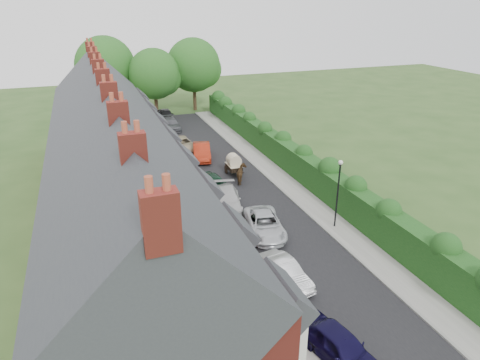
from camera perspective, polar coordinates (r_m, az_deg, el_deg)
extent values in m
plane|color=#2D4C1E|center=(27.28, 10.77, -11.29)|extent=(140.00, 140.00, 0.00)
cube|color=black|center=(35.66, 1.18, -2.21)|extent=(6.00, 58.00, 0.02)
cube|color=gray|center=(37.20, 7.08, -1.19)|extent=(2.20, 58.00, 0.12)
cube|color=gray|center=(34.55, -4.79, -3.06)|extent=(1.70, 58.00, 0.12)
cube|color=gray|center=(36.76, 5.62, -1.42)|extent=(0.18, 58.00, 0.13)
cube|color=gray|center=(34.74, -3.52, -2.86)|extent=(0.18, 58.00, 0.13)
cube|color=#133C14|center=(37.54, 9.62, 0.86)|extent=(1.50, 58.00, 2.50)
cube|color=maroon|center=(31.41, -16.22, -0.30)|extent=(8.00, 40.00, 6.50)
cube|color=#2C2E35|center=(30.33, -16.90, 5.35)|extent=(8.00, 40.20, 8.00)
cube|color=silver|center=(17.59, 5.48, -22.76)|extent=(0.70, 2.40, 5.20)
cube|color=black|center=(16.89, 6.85, -19.55)|extent=(0.06, 1.80, 1.60)
cube|color=#2C2E35|center=(15.54, 5.39, -15.16)|extent=(1.70, 2.60, 1.70)
cube|color=#3F2D2D|center=(19.95, 1.66, -22.11)|extent=(0.08, 0.90, 2.10)
cube|color=silver|center=(17.66, 1.94, -14.62)|extent=(0.12, 1.20, 1.60)
cube|color=silver|center=(21.07, -0.49, -13.66)|extent=(0.70, 2.40, 5.20)
cube|color=black|center=(21.91, 0.47, -15.98)|extent=(0.06, 1.80, 1.60)
cube|color=black|center=(20.48, 0.49, -10.75)|extent=(0.06, 1.80, 1.60)
cube|color=#2C2E35|center=(19.39, -0.94, -6.62)|extent=(1.70, 2.60, 1.70)
cube|color=#3F2D2D|center=(23.52, -2.99, -13.97)|extent=(0.08, 0.90, 2.10)
cube|color=silver|center=(21.59, -3.07, -6.99)|extent=(0.12, 1.20, 1.60)
cube|color=silver|center=(25.06, -4.38, -7.21)|extent=(0.70, 2.40, 5.20)
cube|color=black|center=(25.77, -3.50, -9.38)|extent=(0.06, 1.80, 1.60)
cube|color=black|center=(24.57, -3.63, -4.65)|extent=(0.06, 1.80, 1.60)
cube|color=#2C2E35|center=(23.67, -4.95, -0.98)|extent=(1.70, 2.60, 1.70)
cube|color=#3F2D2D|center=(27.54, -6.14, -8.03)|extent=(0.08, 0.90, 2.10)
cube|color=silver|center=(25.90, -6.37, -1.76)|extent=(0.12, 1.20, 1.60)
cube|color=silver|center=(29.37, -7.10, -2.57)|extent=(0.70, 2.40, 5.20)
cube|color=black|center=(29.97, -6.30, -4.54)|extent=(0.06, 1.80, 1.60)
cube|color=black|center=(28.95, -6.50, -0.32)|extent=(0.06, 1.80, 1.60)
cube|color=#2C2E35|center=(28.19, -7.69, 2.90)|extent=(1.70, 2.60, 1.70)
cube|color=#3F2D2D|center=(31.84, -8.39, -3.63)|extent=(0.08, 0.90, 2.10)
cube|color=silver|center=(30.41, -8.70, 1.95)|extent=(0.12, 1.20, 1.60)
cube|color=silver|center=(33.87, -9.09, 0.87)|extent=(0.70, 2.40, 5.20)
cube|color=black|center=(34.39, -8.36, -0.90)|extent=(0.06, 1.80, 1.60)
cube|color=black|center=(33.50, -8.60, 2.86)|extent=(0.06, 1.80, 1.60)
cube|color=#2C2E35|center=(32.85, -9.67, 5.69)|extent=(1.70, 2.60, 1.70)
cube|color=#3F2D2D|center=(36.32, -10.09, -0.29)|extent=(0.08, 0.90, 2.10)
cube|color=silver|center=(35.06, -10.42, 4.69)|extent=(0.12, 1.20, 1.60)
cube|color=silver|center=(38.49, -10.61, 3.49)|extent=(0.70, 2.40, 5.20)
cube|color=black|center=(38.95, -9.95, 1.90)|extent=(0.06, 1.80, 1.60)
cube|color=black|center=(38.17, -10.19, 5.26)|extent=(0.06, 1.80, 1.60)
cube|color=#2C2E35|center=(37.59, -11.17, 7.78)|extent=(1.70, 2.60, 1.70)
cube|color=#3F2D2D|center=(40.92, -11.41, 2.30)|extent=(0.08, 0.90, 2.10)
cube|color=silver|center=(39.79, -11.75, 6.78)|extent=(0.12, 1.20, 1.60)
cube|color=silver|center=(43.19, -11.81, 5.55)|extent=(0.70, 2.40, 5.20)
cube|color=black|center=(43.61, -11.20, 4.10)|extent=(0.06, 1.80, 1.60)
cube|color=black|center=(42.91, -11.45, 7.14)|extent=(0.06, 1.80, 1.60)
cube|color=#2C2E35|center=(42.40, -12.34, 9.39)|extent=(1.70, 2.60, 1.70)
cube|color=#3F2D2D|center=(45.60, -12.46, 4.37)|extent=(0.08, 0.90, 2.10)
cube|color=silver|center=(44.59, -12.80, 8.42)|extent=(0.12, 1.20, 1.60)
cube|color=silver|center=(47.96, -12.78, 7.19)|extent=(0.70, 2.40, 5.20)
cube|color=black|center=(48.33, -12.22, 5.88)|extent=(0.06, 1.80, 1.60)
cube|color=black|center=(47.70, -12.46, 8.63)|extent=(0.06, 1.80, 1.60)
cube|color=#2C2E35|center=(47.24, -13.28, 10.67)|extent=(1.70, 2.60, 1.70)
cube|color=#3F2D2D|center=(50.35, -13.32, 6.05)|extent=(0.08, 0.90, 2.10)
cube|color=silver|center=(49.42, -13.65, 9.73)|extent=(0.12, 1.20, 1.60)
cube|color=maroon|center=(10.34, -10.51, -5.53)|extent=(0.90, 0.50, 1.60)
cylinder|color=#9C462F|center=(9.91, -12.03, -0.86)|extent=(0.20, 0.20, 0.50)
cylinder|color=#9C462F|center=(9.96, -9.77, -0.55)|extent=(0.20, 0.20, 0.50)
cube|color=maroon|center=(14.91, -14.00, 3.20)|extent=(0.90, 0.50, 1.60)
cylinder|color=#9C462F|center=(14.61, -15.14, 6.61)|extent=(0.20, 0.20, 0.50)
cylinder|color=#9C462F|center=(14.65, -13.58, 6.80)|extent=(0.20, 0.20, 0.50)
cube|color=maroon|center=(19.69, -15.85, 7.78)|extent=(0.90, 0.50, 1.60)
cylinder|color=#9C462F|center=(19.46, -16.74, 10.39)|extent=(0.20, 0.20, 0.50)
cylinder|color=#9C462F|center=(19.49, -15.56, 10.54)|extent=(0.20, 0.20, 0.50)
cube|color=maroon|center=(24.56, -16.98, 10.55)|extent=(0.90, 0.50, 1.60)
cylinder|color=#9C462F|center=(24.38, -17.72, 12.66)|extent=(0.20, 0.20, 0.50)
cylinder|color=#9C462F|center=(24.40, -16.77, 12.78)|extent=(0.20, 0.20, 0.50)
cube|color=maroon|center=(29.47, -17.75, 12.39)|extent=(0.90, 0.50, 1.60)
cylinder|color=#9C462F|center=(29.32, -18.38, 14.16)|extent=(0.20, 0.20, 0.50)
cylinder|color=#9C462F|center=(29.34, -17.58, 14.26)|extent=(0.20, 0.20, 0.50)
cube|color=maroon|center=(34.40, -18.31, 13.71)|extent=(0.90, 0.50, 1.60)
cylinder|color=#9C462F|center=(34.28, -18.86, 15.23)|extent=(0.20, 0.20, 0.50)
cylinder|color=#9C462F|center=(34.29, -18.17, 15.31)|extent=(0.20, 0.20, 0.50)
cube|color=maroon|center=(39.36, -18.73, 14.70)|extent=(0.90, 0.50, 1.60)
cylinder|color=#9C462F|center=(39.24, -19.21, 16.02)|extent=(0.20, 0.20, 0.50)
cylinder|color=#9C462F|center=(39.26, -18.61, 16.10)|extent=(0.20, 0.20, 0.50)
cube|color=maroon|center=(44.32, -19.06, 15.46)|extent=(0.90, 0.50, 1.60)
cylinder|color=#9C462F|center=(44.22, -19.49, 16.64)|extent=(0.20, 0.20, 0.50)
cylinder|color=#9C462F|center=(44.23, -18.96, 16.71)|extent=(0.20, 0.20, 0.50)
cube|color=maroon|center=(49.29, -19.33, 16.07)|extent=(0.90, 0.50, 1.60)
cylinder|color=#9C462F|center=(49.20, -19.72, 17.13)|extent=(0.20, 0.20, 0.50)
cylinder|color=#9C462F|center=(49.21, -19.23, 17.19)|extent=(0.20, 0.20, 0.50)
cube|color=maroon|center=(23.20, 2.16, -16.42)|extent=(0.30, 4.70, 0.90)
cube|color=maroon|center=(27.00, -1.91, -10.09)|extent=(0.30, 4.70, 0.90)
cube|color=maroon|center=(31.13, -4.83, -5.35)|extent=(0.30, 4.70, 0.90)
cube|color=maroon|center=(35.49, -7.02, -1.73)|extent=(0.30, 4.70, 0.90)
cube|color=maroon|center=(40.00, -8.72, 1.09)|extent=(0.30, 4.70, 0.90)
cube|color=maroon|center=(44.61, -10.07, 3.33)|extent=(0.30, 4.70, 0.90)
cube|color=maroon|center=(49.30, -11.17, 5.15)|extent=(0.30, 4.70, 0.90)
cube|color=maroon|center=(21.43, 4.85, -20.16)|extent=(0.35, 0.35, 1.10)
cube|color=maroon|center=(24.99, -0.06, -12.84)|extent=(0.35, 0.35, 1.10)
cube|color=maroon|center=(28.98, -3.49, -7.38)|extent=(0.35, 0.35, 1.10)
cube|color=maroon|center=(33.24, -6.01, -3.26)|extent=(0.35, 0.35, 1.10)
cube|color=maroon|center=(37.69, -7.93, -0.10)|extent=(0.35, 0.35, 1.10)
cube|color=maroon|center=(42.26, -9.44, 2.40)|extent=(0.35, 0.35, 1.10)
cube|color=maroon|center=(46.92, -10.65, 4.40)|extent=(0.35, 0.35, 1.10)
cube|color=maroon|center=(51.64, -11.65, 6.03)|extent=(0.35, 0.35, 1.10)
cylinder|color=black|center=(30.67, 12.84, -2.26)|extent=(0.12, 0.12, 4.80)
cylinder|color=black|center=(29.73, 13.25, 2.02)|extent=(0.20, 0.20, 0.10)
sphere|color=silver|center=(29.68, 13.27, 2.29)|extent=(0.32, 0.32, 0.32)
cylinder|color=#332316|center=(61.12, -11.14, 10.45)|extent=(0.50, 0.50, 4.75)
sphere|color=#1C541C|center=(60.48, -11.40, 13.70)|extent=(6.80, 6.80, 6.80)
sphere|color=#1C541C|center=(61.10, -10.11, 13.25)|extent=(4.76, 4.76, 4.76)
cylinder|color=#332316|center=(64.16, -6.09, 11.56)|extent=(0.50, 0.50, 5.25)
sphere|color=#1C541C|center=(63.52, -6.24, 14.99)|extent=(7.60, 7.60, 7.60)
sphere|color=#1C541C|center=(64.29, -4.93, 14.47)|extent=(5.32, 5.32, 5.32)
cylinder|color=#332316|center=(63.35, -17.08, 10.66)|extent=(0.50, 0.50, 5.50)
sphere|color=#1C541C|center=(62.68, -17.52, 14.29)|extent=(8.00, 8.00, 8.00)
sphere|color=#1C541C|center=(63.19, -15.97, 13.81)|extent=(5.60, 5.60, 5.60)
imported|color=black|center=(21.10, 13.23, -20.86)|extent=(2.73, 4.77, 1.53)
imported|color=silver|center=(25.29, 5.93, -12.12)|extent=(2.11, 4.32, 1.37)
imported|color=silver|center=(30.01, 3.31, -5.90)|extent=(3.22, 5.39, 1.40)
imported|color=#BCBCBC|center=(33.45, -1.73, -2.62)|extent=(3.06, 5.35, 1.46)
imported|color=black|center=(36.08, -3.50, -0.59)|extent=(2.34, 4.75, 1.56)
imported|color=#A12611|center=(44.06, -5.13, 3.82)|extent=(2.68, 5.05, 1.58)
imported|color=tan|center=(46.84, -7.73, 4.74)|extent=(2.96, 5.25, 1.39)
imported|color=#4E4F54|center=(54.90, -9.16, 7.37)|extent=(2.14, 4.84, 1.38)
imported|color=black|center=(59.69, -10.70, 8.49)|extent=(1.76, 3.94, 1.31)
imported|color=#463019|center=(37.95, 0.23, 0.74)|extent=(1.51, 2.13, 1.64)
cube|color=black|center=(39.78, -0.81, 1.76)|extent=(1.10, 1.84, 0.46)
cylinder|color=#C5B898|center=(39.55, -0.82, 2.63)|extent=(1.20, 1.15, 1.20)
cube|color=#C5B898|center=(39.70, -0.82, 2.07)|extent=(1.22, 1.89, 0.04)
cylinder|color=black|center=(40.22, -1.88, 1.43)|extent=(0.07, 0.83, 0.83)
cylinder|color=black|center=(40.59, -0.27, 1.64)|extent=(0.07, 0.83, 0.83)
cylinder|color=black|center=(38.77, -0.77, 1.25)|extent=(0.06, 1.66, 0.06)
cylinder|color=black|center=(38.98, 0.13, 1.37)|extent=(0.06, 1.66, 0.06)
imported|color=black|center=(59.22, -9.84, 8.54)|extent=(1.91, 4.50, 1.52)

